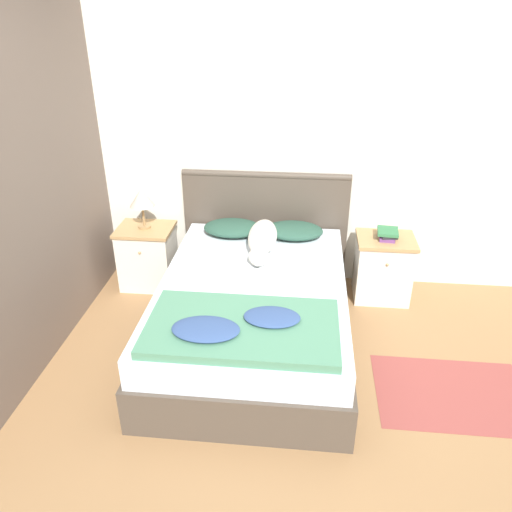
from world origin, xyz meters
name	(u,v)px	position (x,y,z in m)	size (l,w,h in m)	color
ground_plane	(247,452)	(0.00, 0.00, 0.00)	(16.00, 16.00, 0.00)	#997047
wall_back	(276,141)	(0.00, 2.13, 1.27)	(9.00, 0.06, 2.55)	silver
wall_side_left	(37,176)	(-1.55, 1.05, 1.27)	(0.06, 3.10, 2.55)	#706056
bed	(253,313)	(-0.07, 1.04, 0.27)	(1.38, 1.99, 0.54)	#4C4238
headboard	(265,225)	(-0.07, 2.06, 0.53)	(1.46, 0.06, 1.03)	#4C4238
nightstand_left	(148,256)	(-1.11, 1.81, 0.28)	(0.48, 0.40, 0.56)	silver
nightstand_right	(383,268)	(0.96, 1.81, 0.28)	(0.48, 0.40, 0.56)	silver
pillow_left	(233,228)	(-0.33, 1.81, 0.60)	(0.50, 0.34, 0.12)	#284C3D
pillow_right	(294,231)	(0.19, 1.81, 0.60)	(0.50, 0.34, 0.12)	#284C3D
quilt	(241,327)	(-0.08, 0.43, 0.58)	(1.17, 0.67, 0.10)	#4C8466
dog	(262,239)	(-0.06, 1.56, 0.62)	(0.23, 0.80, 0.18)	silver
book_stack	(388,234)	(0.97, 1.81, 0.60)	(0.18, 0.20, 0.08)	#703D7F
table_lamp	(142,199)	(-1.11, 1.82, 0.83)	(0.21, 0.21, 0.35)	#9E7A4C
rug	(452,394)	(1.30, 0.61, 0.00)	(1.00, 0.71, 0.00)	#93423D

